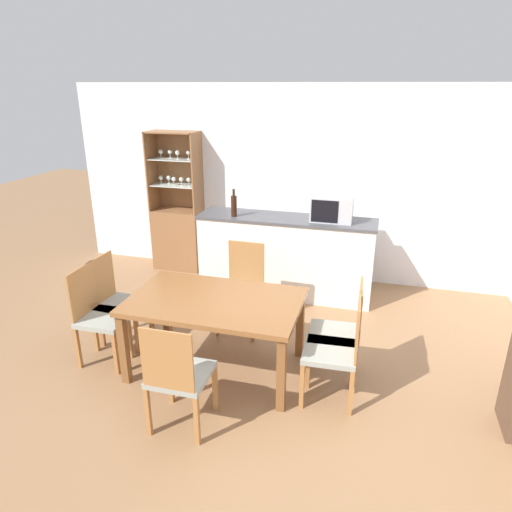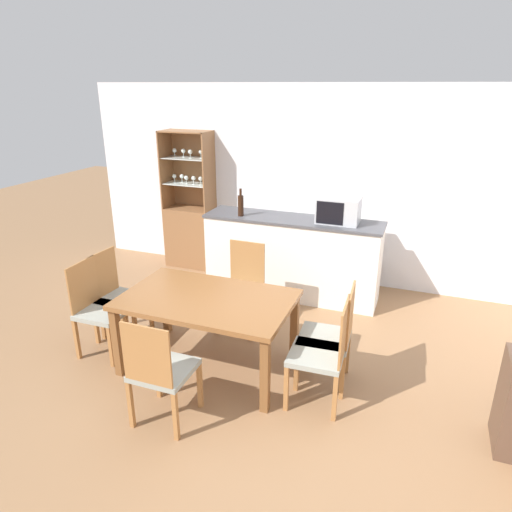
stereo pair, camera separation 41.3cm
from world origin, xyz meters
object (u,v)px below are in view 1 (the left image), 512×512
at_px(dining_table, 215,307).
at_px(dining_chair_side_left_far, 117,302).
at_px(dining_chair_side_right_far, 340,333).
at_px(dining_chair_side_right_near, 336,350).
at_px(display_cabinet, 178,229).
at_px(dining_chair_head_far, 242,288).
at_px(wine_bottle, 234,205).
at_px(dining_chair_head_near, 178,375).
at_px(microwave, 332,208).
at_px(dining_chair_side_left_near, 100,316).

xyz_separation_m(dining_table, dining_chair_side_left_far, (-1.11, 0.15, -0.17)).
relative_size(dining_chair_side_right_far, dining_chair_side_right_near, 1.00).
bearing_deg(dining_chair_side_left_far, display_cabinet, -168.96).
height_order(display_cabinet, dining_chair_head_far, display_cabinet).
xyz_separation_m(dining_table, wine_bottle, (-0.36, 1.68, 0.51)).
bearing_deg(dining_chair_head_near, wine_bottle, 97.86).
distance_m(dining_chair_side_right_near, microwave, 2.10).
height_order(dining_chair_head_near, dining_chair_side_left_far, same).
bearing_deg(microwave, dining_chair_head_near, -107.09).
distance_m(dining_chair_head_far, microwave, 1.46).
distance_m(dining_chair_head_far, wine_bottle, 1.16).
distance_m(dining_table, dining_chair_side_left_far, 1.13).
xyz_separation_m(dining_chair_side_right_far, dining_chair_head_near, (-1.11, -0.96, 0.00)).
height_order(dining_table, microwave, microwave).
xyz_separation_m(dining_chair_side_right_far, dining_chair_side_right_near, (0.00, -0.29, 0.00)).
xyz_separation_m(display_cabinet, wine_bottle, (1.04, -0.59, 0.56)).
bearing_deg(display_cabinet, dining_chair_side_left_near, -83.07).
bearing_deg(dining_chair_head_near, dining_chair_side_left_far, 138.66).
relative_size(dining_table, dining_chair_head_near, 1.64).
bearing_deg(dining_chair_side_right_far, dining_chair_side_right_near, 176.43).
xyz_separation_m(dining_chair_side_left_far, microwave, (1.92, 1.67, 0.69)).
height_order(dining_chair_side_left_near, dining_chair_side_right_near, same).
bearing_deg(dining_chair_side_right_far, dining_chair_side_left_far, 86.43).
relative_size(dining_chair_head_near, dining_chair_side_right_near, 1.00).
xyz_separation_m(display_cabinet, dining_chair_head_near, (1.41, -3.09, -0.11)).
distance_m(dining_chair_head_near, dining_chair_side_right_near, 1.30).
bearing_deg(dining_chair_head_far, dining_chair_head_near, 90.88).
height_order(dining_table, dining_chair_side_left_far, dining_chair_side_left_far).
height_order(dining_table, dining_chair_side_right_far, dining_chair_side_right_far).
height_order(display_cabinet, dining_chair_head_near, display_cabinet).
relative_size(dining_chair_side_left_far, microwave, 1.94).
relative_size(display_cabinet, wine_bottle, 5.71).
bearing_deg(dining_chair_side_left_far, dining_chair_side_right_near, 85.80).
xyz_separation_m(dining_table, dining_chair_head_near, (0.00, -0.82, -0.17)).
xyz_separation_m(dining_chair_side_left_far, wine_bottle, (0.75, 1.54, 0.67)).
height_order(dining_chair_side_left_near, dining_chair_side_right_far, same).
bearing_deg(wine_bottle, dining_chair_side_right_near, -51.05).
relative_size(dining_table, microwave, 3.19).
bearing_deg(display_cabinet, dining_chair_side_right_near, -43.85).
bearing_deg(dining_chair_head_far, dining_table, 90.83).
relative_size(dining_chair_side_left_far, wine_bottle, 2.77).
distance_m(dining_table, dining_chair_side_right_far, 1.13).
xyz_separation_m(dining_chair_side_right_far, wine_bottle, (-1.47, 1.54, 0.67)).
height_order(dining_chair_side_left_near, microwave, microwave).
bearing_deg(display_cabinet, wine_bottle, -29.66).
height_order(display_cabinet, dining_chair_side_right_near, display_cabinet).
relative_size(dining_chair_head_near, dining_chair_side_left_far, 1.00).
bearing_deg(dining_chair_head_far, dining_chair_side_left_far, 31.99).
distance_m(dining_chair_side_right_far, microwave, 1.83).
height_order(dining_chair_side_right_near, wine_bottle, wine_bottle).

